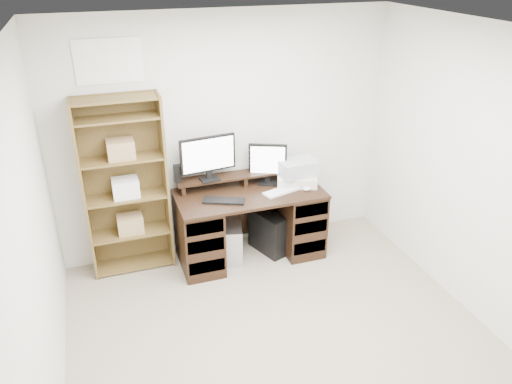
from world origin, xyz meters
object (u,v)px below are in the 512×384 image
desk (250,223)px  monitor_wide (208,156)px  printer (297,179)px  tower_black (268,232)px  monitor_small (268,162)px  tower_silver (233,241)px  bookshelf (125,185)px

desk → monitor_wide: 0.84m
monitor_wide → desk: bearing=-33.5°
printer → tower_black: 0.66m
monitor_small → tower_silver: 0.91m
desk → tower_silver: desk is taller
printer → bookshelf: size_ratio=0.23×
monitor_wide → tower_silver: (0.19, -0.18, -0.93)m
desk → tower_black: desk is taller
monitor_small → printer: (0.29, -0.12, -0.19)m
printer → monitor_small: bearing=178.3°
tower_silver → desk: bearing=12.4°
tower_silver → printer: bearing=15.9°
printer → tower_black: printer is taller
desk → monitor_wide: size_ratio=2.60×
desk → printer: printer is taller
bookshelf → printer: bearing=-5.8°
bookshelf → tower_silver: bearing=-11.7°
bookshelf → monitor_small: bearing=-2.3°
monitor_wide → monitor_small: monitor_wide is taller
monitor_small → printer: monitor_small is taller
printer → monitor_wide: bearing=-168.5°
monitor_small → bookshelf: size_ratio=0.24×
tower_black → monitor_small: bearing=55.1°
monitor_wide → printer: monitor_wide is taller
desk → monitor_wide: bearing=153.3°
printer → tower_silver: 0.94m
tower_black → printer: bearing=-16.4°
monitor_wide → bookshelf: size_ratio=0.32×
tower_silver → bookshelf: bookshelf is taller
monitor_small → tower_black: 0.77m
monitor_wide → bookshelf: bookshelf is taller
desk → tower_black: size_ratio=3.05×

